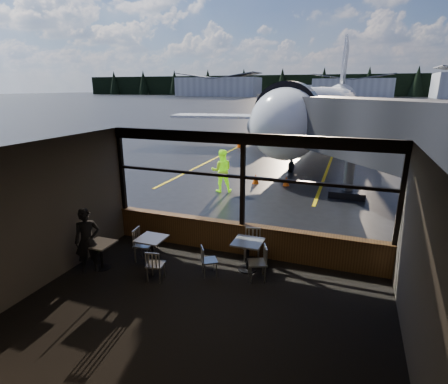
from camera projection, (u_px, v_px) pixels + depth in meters
The scene contains 33 objects.
ground_plane at pixel (348, 102), 118.11m from camera, with size 520.00×520.00×0.00m, color black.
carpet_floor at pixel (200, 312), 7.51m from camera, with size 8.00×6.00×0.01m, color black.
ceiling at pixel (196, 152), 6.51m from camera, with size 8.00×6.00×0.04m, color #38332D.
wall_left at pixel (45, 214), 8.33m from camera, with size 0.04×6.00×3.50m, color #4E473E.
wall_right at pixel (422, 273), 5.69m from camera, with size 0.04×6.00×3.50m, color #4E473E.
wall_back at pixel (98, 332), 4.31m from camera, with size 8.00×0.04×3.50m, color #4E473E.
window_sill at pixel (242, 239), 10.08m from camera, with size 8.00×0.28×0.90m, color #4A2E16.
window_header at pixel (243, 139), 9.25m from camera, with size 8.00×0.18×0.30m, color black.
mullion_left at pixel (122, 170), 10.88m from camera, with size 0.12×0.12×2.60m, color black.
mullion_centre at pixel (243, 181), 9.58m from camera, with size 0.12×0.12×2.60m, color black.
mullion_right at pixel (402, 195), 8.27m from camera, with size 0.12×0.12×2.60m, color black.
window_transom at pixel (243, 177), 9.55m from camera, with size 8.00×0.10×0.08m, color black.
airliner at pixel (326, 80), 28.71m from camera, with size 28.74×34.48×10.54m, color white, non-canonical shape.
jet_bridge at pixel (376, 148), 13.26m from camera, with size 9.21×11.25×4.91m, color #2B2B2E, non-canonical shape.
cafe_table_near at pixel (248, 256), 9.17m from camera, with size 0.75×0.75×0.82m, color gray, non-canonical shape.
cafe_table_mid at pixel (152, 251), 9.46m from camera, with size 0.72×0.72×0.79m, color #A9A49B, non-canonical shape.
cafe_table_left at pixel (101, 256), 9.27m from camera, with size 0.67×0.67×0.73m, color #A19A94, non-canonical shape.
chair_near_e at pixel (257, 263), 8.68m from camera, with size 0.50×0.50×0.92m, color #BAB6A8, non-canonical shape.
chair_near_w at pixel (209, 261), 8.93m from camera, with size 0.44×0.44×0.81m, color #B9B4A7, non-canonical shape.
chair_near_n at pixel (252, 246), 9.57m from camera, with size 0.52×0.52×0.96m, color #B2ADA1, non-canonical shape.
chair_mid_s at pixel (156, 265), 8.69m from camera, with size 0.46×0.46×0.84m, color beige, non-canonical shape.
chair_mid_w at pixel (144, 245), 9.63m from camera, with size 0.53×0.53×0.96m, color #B9B3A7, non-canonical shape.
passenger at pixel (88, 241), 8.97m from camera, with size 0.63×0.42×1.74m, color black.
ground_crew at pixel (222, 171), 16.07m from camera, with size 0.95×0.74×1.96m, color #BFF219.
cone_nose at pixel (286, 181), 17.20m from camera, with size 0.33×0.33×0.46m, color #FF4108.
cone_wing at pixel (239, 144), 28.26m from camera, with size 0.40×0.40×0.56m, color #E45D07.
hangar_left at pixel (218, 86), 193.62m from camera, with size 45.00×18.00×11.00m, color silver, non-canonical shape.
hangar_mid at pixel (352, 87), 175.12m from camera, with size 38.00×15.00×10.00m, color silver, non-canonical shape.
fuel_tank_a at pixel (291, 91), 182.91m from camera, with size 8.00×8.00×6.00m, color silver.
fuel_tank_b at pixel (310, 91), 179.61m from camera, with size 8.00×8.00×6.00m, color silver.
fuel_tank_c at pixel (331, 91), 176.30m from camera, with size 8.00×8.00×6.00m, color silver.
treeline at pixel (353, 85), 197.31m from camera, with size 360.00×3.00×12.00m, color black.
cone_extra at pixel (256, 179), 17.58m from camera, with size 0.35×0.35×0.48m, color #E23B07.
Camera 1 is at (2.71, -8.87, 4.65)m, focal length 28.00 mm.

